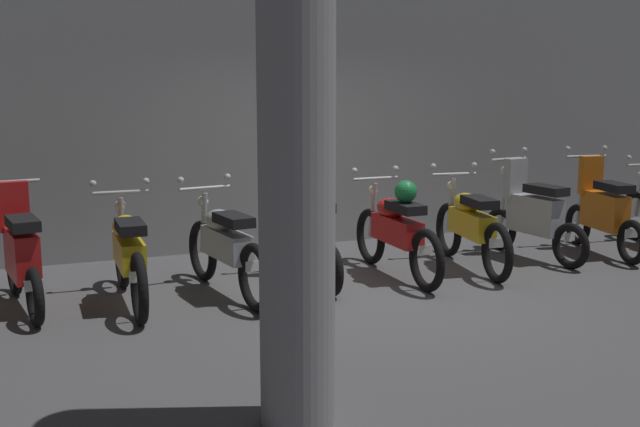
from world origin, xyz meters
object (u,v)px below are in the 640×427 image
(motorbike_slot_1, at_px, (21,254))
(motorbike_slot_3, at_px, (226,246))
(motorbike_slot_7, at_px, (532,215))
(motorbike_slot_8, at_px, (603,211))
(motorbike_slot_5, at_px, (396,229))
(support_pillar, at_px, (297,166))
(motorbike_slot_6, at_px, (471,225))
(motorbike_slot_4, at_px, (310,229))
(motorbike_slot_2, at_px, (129,254))

(motorbike_slot_1, height_order, motorbike_slot_3, motorbike_slot_1)
(motorbike_slot_7, relative_size, motorbike_slot_8, 1.00)
(motorbike_slot_5, xyz_separation_m, support_pillar, (-2.24, -3.08, 1.11))
(motorbike_slot_1, relative_size, motorbike_slot_6, 0.86)
(motorbike_slot_1, xyz_separation_m, motorbike_slot_4, (2.86, -0.05, 0.04))
(motorbike_slot_5, height_order, motorbike_slot_6, same)
(motorbike_slot_1, distance_m, support_pillar, 3.79)
(motorbike_slot_5, bearing_deg, motorbike_slot_4, 172.06)
(motorbike_slot_5, bearing_deg, motorbike_slot_7, 5.85)
(motorbike_slot_6, xyz_separation_m, support_pillar, (-3.19, -3.12, 1.15))
(support_pillar, bearing_deg, motorbike_slot_4, 68.20)
(motorbike_slot_3, height_order, motorbike_slot_4, motorbike_slot_4)
(motorbike_slot_8, relative_size, support_pillar, 0.51)
(motorbike_slot_4, xyz_separation_m, motorbike_slot_7, (2.85, 0.06, -0.04))
(motorbike_slot_4, bearing_deg, motorbike_slot_5, -7.94)
(motorbike_slot_2, xyz_separation_m, motorbike_slot_4, (1.91, 0.15, 0.08))
(motorbike_slot_3, xyz_separation_m, motorbike_slot_5, (1.91, 0.02, 0.04))
(motorbike_slot_4, height_order, motorbike_slot_7, same)
(motorbike_slot_2, bearing_deg, motorbike_slot_3, -0.20)
(motorbike_slot_5, distance_m, motorbike_slot_7, 1.91)
(motorbike_slot_6, bearing_deg, motorbike_slot_7, 9.37)
(motorbike_slot_3, height_order, motorbike_slot_7, motorbike_slot_7)
(motorbike_slot_4, bearing_deg, motorbike_slot_1, 179.08)
(motorbike_slot_1, xyz_separation_m, motorbike_slot_6, (4.77, -0.14, -0.03))
(motorbike_slot_3, relative_size, support_pillar, 0.59)
(motorbike_slot_1, distance_m, motorbike_slot_5, 3.82)
(motorbike_slot_2, bearing_deg, motorbike_slot_7, 2.57)
(motorbike_slot_8, xyz_separation_m, support_pillar, (-5.10, -3.18, 1.11))
(motorbike_slot_3, distance_m, motorbike_slot_6, 2.87)
(motorbike_slot_1, height_order, motorbike_slot_5, motorbike_slot_1)
(motorbike_slot_3, relative_size, motorbike_slot_7, 1.16)
(motorbike_slot_6, bearing_deg, motorbike_slot_8, 1.85)
(motorbike_slot_7, bearing_deg, motorbike_slot_6, -170.63)
(motorbike_slot_3, bearing_deg, motorbike_slot_8, 1.47)
(motorbike_slot_2, height_order, motorbike_slot_4, motorbike_slot_4)
(motorbike_slot_2, height_order, motorbike_slot_8, motorbike_slot_8)
(motorbike_slot_3, xyz_separation_m, motorbike_slot_7, (3.81, 0.22, 0.04))
(motorbike_slot_5, distance_m, motorbike_slot_6, 0.96)
(motorbike_slot_5, relative_size, motorbike_slot_7, 1.17)
(motorbike_slot_6, relative_size, motorbike_slot_7, 1.16)
(motorbike_slot_1, relative_size, support_pillar, 0.51)
(motorbike_slot_8, bearing_deg, motorbike_slot_1, 179.33)
(motorbike_slot_2, distance_m, motorbike_slot_3, 0.95)
(motorbike_slot_2, bearing_deg, motorbike_slot_4, 4.55)
(motorbike_slot_6, height_order, support_pillar, support_pillar)
(motorbike_slot_7, bearing_deg, motorbike_slot_1, -179.84)
(motorbike_slot_4, distance_m, motorbike_slot_5, 0.96)
(motorbike_slot_3, distance_m, motorbike_slot_8, 4.78)
(motorbike_slot_2, height_order, motorbike_slot_5, same)
(support_pillar, bearing_deg, motorbike_slot_5, 53.99)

